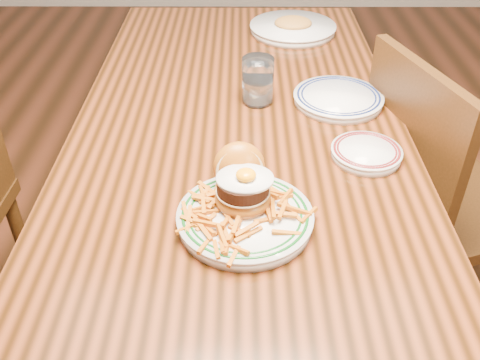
{
  "coord_description": "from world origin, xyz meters",
  "views": [
    {
      "loc": [
        0.01,
        -1.25,
        1.46
      ],
      "look_at": [
        0.0,
        -0.43,
        0.84
      ],
      "focal_mm": 40.0,
      "sensor_mm": 36.0,
      "label": 1
    }
  ],
  "objects_px": {
    "chair_right": "(433,197)",
    "table": "(240,138)",
    "side_plate": "(366,152)",
    "main_plate": "(244,205)"
  },
  "relations": [
    {
      "from": "side_plate",
      "to": "chair_right",
      "type": "bearing_deg",
      "value": 25.39
    },
    {
      "from": "chair_right",
      "to": "side_plate",
      "type": "bearing_deg",
      "value": 15.96
    },
    {
      "from": "chair_right",
      "to": "table",
      "type": "bearing_deg",
      "value": -22.4
    },
    {
      "from": "table",
      "to": "chair_right",
      "type": "xyz_separation_m",
      "value": [
        0.56,
        -0.04,
        -0.17
      ]
    },
    {
      "from": "chair_right",
      "to": "main_plate",
      "type": "bearing_deg",
      "value": 17.86
    },
    {
      "from": "table",
      "to": "side_plate",
      "type": "height_order",
      "value": "side_plate"
    },
    {
      "from": "chair_right",
      "to": "main_plate",
      "type": "distance_m",
      "value": 0.74
    },
    {
      "from": "table",
      "to": "side_plate",
      "type": "bearing_deg",
      "value": -36.77
    },
    {
      "from": "main_plate",
      "to": "table",
      "type": "bearing_deg",
      "value": 84.1
    },
    {
      "from": "table",
      "to": "side_plate",
      "type": "relative_size",
      "value": 9.74
    }
  ]
}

